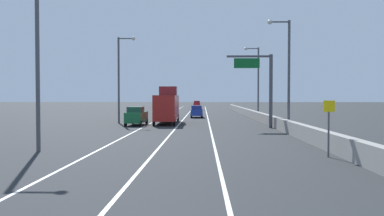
{
  "coord_description": "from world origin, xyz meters",
  "views": [
    {
      "loc": [
        0.75,
        -7.09,
        3.2
      ],
      "look_at": [
        -0.52,
        39.32,
        1.86
      ],
      "focal_mm": 36.94,
      "sensor_mm": 36.0,
      "label": 1
    }
  ],
  "objects_px": {
    "lamp_post_left_mid": "(121,74)",
    "lamp_post_right_second": "(286,67)",
    "overhead_sign_gantry": "(264,82)",
    "car_green_0": "(136,116)",
    "car_blue_1": "(197,111)",
    "lamp_post_left_near": "(42,50)",
    "lamp_post_right_third": "(257,78)",
    "car_red_2": "(197,105)",
    "speed_advisory_sign": "(329,124)",
    "box_truck": "(167,106)"
  },
  "relations": [
    {
      "from": "car_red_2",
      "to": "lamp_post_left_mid",
      "type": "bearing_deg",
      "value": -98.69
    },
    {
      "from": "lamp_post_right_second",
      "to": "lamp_post_right_third",
      "type": "relative_size",
      "value": 1.0
    },
    {
      "from": "overhead_sign_gantry",
      "to": "car_red_2",
      "type": "bearing_deg",
      "value": 97.18
    },
    {
      "from": "car_green_0",
      "to": "overhead_sign_gantry",
      "type": "bearing_deg",
      "value": -14.12
    },
    {
      "from": "lamp_post_right_second",
      "to": "car_blue_1",
      "type": "distance_m",
      "value": 25.47
    },
    {
      "from": "overhead_sign_gantry",
      "to": "car_green_0",
      "type": "bearing_deg",
      "value": 165.88
    },
    {
      "from": "speed_advisory_sign",
      "to": "lamp_post_left_near",
      "type": "height_order",
      "value": "lamp_post_left_near"
    },
    {
      "from": "lamp_post_right_second",
      "to": "lamp_post_left_mid",
      "type": "xyz_separation_m",
      "value": [
        -17.61,
        10.06,
        0.0
      ]
    },
    {
      "from": "lamp_post_right_second",
      "to": "lamp_post_right_third",
      "type": "distance_m",
      "value": 20.32
    },
    {
      "from": "lamp_post_right_second",
      "to": "car_red_2",
      "type": "relative_size",
      "value": 2.27
    },
    {
      "from": "box_truck",
      "to": "lamp_post_right_third",
      "type": "bearing_deg",
      "value": 40.84
    },
    {
      "from": "car_red_2",
      "to": "lamp_post_right_second",
      "type": "bearing_deg",
      "value": -81.81
    },
    {
      "from": "speed_advisory_sign",
      "to": "lamp_post_right_third",
      "type": "relative_size",
      "value": 0.29
    },
    {
      "from": "car_red_2",
      "to": "lamp_post_left_near",
      "type": "bearing_deg",
      "value": -95.69
    },
    {
      "from": "lamp_post_left_near",
      "to": "lamp_post_left_mid",
      "type": "xyz_separation_m",
      "value": [
        -0.48,
        24.38,
        0.0
      ]
    },
    {
      "from": "overhead_sign_gantry",
      "to": "car_red_2",
      "type": "height_order",
      "value": "overhead_sign_gantry"
    },
    {
      "from": "lamp_post_right_second",
      "to": "car_blue_1",
      "type": "xyz_separation_m",
      "value": [
        -8.73,
        23.4,
        -5.01
      ]
    },
    {
      "from": "car_green_0",
      "to": "car_red_2",
      "type": "bearing_deg",
      "value": 84.15
    },
    {
      "from": "lamp_post_left_mid",
      "to": "car_green_0",
      "type": "distance_m",
      "value": 6.37
    },
    {
      "from": "lamp_post_right_second",
      "to": "overhead_sign_gantry",
      "type": "bearing_deg",
      "value": 115.18
    },
    {
      "from": "lamp_post_left_near",
      "to": "lamp_post_left_mid",
      "type": "relative_size",
      "value": 1.0
    },
    {
      "from": "lamp_post_right_third",
      "to": "lamp_post_left_mid",
      "type": "bearing_deg",
      "value": -149.8
    },
    {
      "from": "overhead_sign_gantry",
      "to": "lamp_post_left_mid",
      "type": "height_order",
      "value": "lamp_post_left_mid"
    },
    {
      "from": "car_green_0",
      "to": "box_truck",
      "type": "height_order",
      "value": "box_truck"
    },
    {
      "from": "overhead_sign_gantry",
      "to": "lamp_post_right_third",
      "type": "height_order",
      "value": "lamp_post_right_third"
    },
    {
      "from": "lamp_post_left_near",
      "to": "car_red_2",
      "type": "height_order",
      "value": "lamp_post_left_near"
    },
    {
      "from": "overhead_sign_gantry",
      "to": "lamp_post_right_third",
      "type": "xyz_separation_m",
      "value": [
        1.58,
        16.96,
        1.21
      ]
    },
    {
      "from": "lamp_post_left_mid",
      "to": "lamp_post_right_second",
      "type": "bearing_deg",
      "value": -29.74
    },
    {
      "from": "lamp_post_right_third",
      "to": "box_truck",
      "type": "height_order",
      "value": "lamp_post_right_third"
    },
    {
      "from": "speed_advisory_sign",
      "to": "car_green_0",
      "type": "height_order",
      "value": "speed_advisory_sign"
    },
    {
      "from": "lamp_post_left_mid",
      "to": "car_green_0",
      "type": "xyz_separation_m",
      "value": [
        2.42,
        -3.28,
        -4.9
      ]
    },
    {
      "from": "speed_advisory_sign",
      "to": "lamp_post_left_near",
      "type": "relative_size",
      "value": 0.29
    },
    {
      "from": "car_blue_1",
      "to": "lamp_post_left_mid",
      "type": "bearing_deg",
      "value": -123.66
    },
    {
      "from": "car_red_2",
      "to": "speed_advisory_sign",
      "type": "bearing_deg",
      "value": -84.23
    },
    {
      "from": "lamp_post_left_mid",
      "to": "car_blue_1",
      "type": "bearing_deg",
      "value": 56.34
    },
    {
      "from": "lamp_post_right_second",
      "to": "lamp_post_right_third",
      "type": "bearing_deg",
      "value": 89.98
    },
    {
      "from": "speed_advisory_sign",
      "to": "car_green_0",
      "type": "distance_m",
      "value": 26.88
    },
    {
      "from": "lamp_post_left_near",
      "to": "box_truck",
      "type": "height_order",
      "value": "lamp_post_left_near"
    },
    {
      "from": "car_green_0",
      "to": "box_truck",
      "type": "relative_size",
      "value": 0.5
    },
    {
      "from": "overhead_sign_gantry",
      "to": "lamp_post_right_third",
      "type": "distance_m",
      "value": 17.08
    },
    {
      "from": "speed_advisory_sign",
      "to": "car_red_2",
      "type": "relative_size",
      "value": 0.66
    },
    {
      "from": "overhead_sign_gantry",
      "to": "car_blue_1",
      "type": "height_order",
      "value": "overhead_sign_gantry"
    },
    {
      "from": "overhead_sign_gantry",
      "to": "lamp_post_right_second",
      "type": "height_order",
      "value": "lamp_post_right_second"
    },
    {
      "from": "speed_advisory_sign",
      "to": "car_red_2",
      "type": "distance_m",
      "value": 81.06
    },
    {
      "from": "car_green_0",
      "to": "car_red_2",
      "type": "height_order",
      "value": "car_red_2"
    },
    {
      "from": "lamp_post_left_mid",
      "to": "car_red_2",
      "type": "height_order",
      "value": "lamp_post_left_mid"
    },
    {
      "from": "box_truck",
      "to": "lamp_post_right_second",
      "type": "bearing_deg",
      "value": -39.44
    },
    {
      "from": "car_green_0",
      "to": "car_blue_1",
      "type": "height_order",
      "value": "car_green_0"
    },
    {
      "from": "overhead_sign_gantry",
      "to": "speed_advisory_sign",
      "type": "height_order",
      "value": "overhead_sign_gantry"
    },
    {
      "from": "lamp_post_left_mid",
      "to": "box_truck",
      "type": "bearing_deg",
      "value": -1.64
    }
  ]
}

